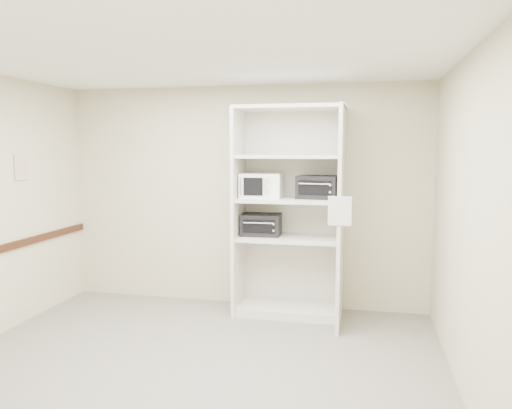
% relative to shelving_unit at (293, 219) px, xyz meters
% --- Properties ---
extents(floor, '(4.50, 4.00, 0.01)m').
position_rel_shelving_unit_xyz_m(floor, '(-0.67, -1.70, -1.13)').
color(floor, '#645F58').
rests_on(floor, ground).
extents(ceiling, '(4.50, 4.00, 0.01)m').
position_rel_shelving_unit_xyz_m(ceiling, '(-0.67, -1.70, 1.57)').
color(ceiling, white).
extents(wall_back, '(4.50, 0.02, 2.70)m').
position_rel_shelving_unit_xyz_m(wall_back, '(-0.67, 0.30, 0.22)').
color(wall_back, beige).
rests_on(wall_back, ground).
extents(wall_front, '(4.50, 0.02, 2.70)m').
position_rel_shelving_unit_xyz_m(wall_front, '(-0.67, -3.70, 0.22)').
color(wall_front, beige).
rests_on(wall_front, ground).
extents(wall_right, '(0.02, 4.00, 2.70)m').
position_rel_shelving_unit_xyz_m(wall_right, '(1.58, -1.70, 0.22)').
color(wall_right, beige).
rests_on(wall_right, ground).
extents(shelving_unit, '(1.24, 0.92, 2.42)m').
position_rel_shelving_unit_xyz_m(shelving_unit, '(0.00, 0.00, 0.00)').
color(shelving_unit, beige).
rests_on(shelving_unit, floor).
extents(microwave, '(0.48, 0.37, 0.28)m').
position_rel_shelving_unit_xyz_m(microwave, '(-0.37, 0.01, 0.38)').
color(microwave, white).
rests_on(microwave, shelving_unit).
extents(toaster_oven_upper, '(0.49, 0.39, 0.26)m').
position_rel_shelving_unit_xyz_m(toaster_oven_upper, '(0.28, 0.05, 0.37)').
color(toaster_oven_upper, black).
rests_on(toaster_oven_upper, shelving_unit).
extents(toaster_oven_lower, '(0.47, 0.36, 0.25)m').
position_rel_shelving_unit_xyz_m(toaster_oven_lower, '(-0.38, 0.04, -0.09)').
color(toaster_oven_lower, black).
rests_on(toaster_oven_lower, shelving_unit).
extents(paper_sign, '(0.23, 0.01, 0.29)m').
position_rel_shelving_unit_xyz_m(paper_sign, '(0.56, -0.63, 0.18)').
color(paper_sign, white).
rests_on(paper_sign, shelving_unit).
extents(wall_poster, '(0.01, 0.20, 0.28)m').
position_rel_shelving_unit_xyz_m(wall_poster, '(-2.90, -0.85, 0.60)').
color(wall_poster, silver).
rests_on(wall_poster, wall_left).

